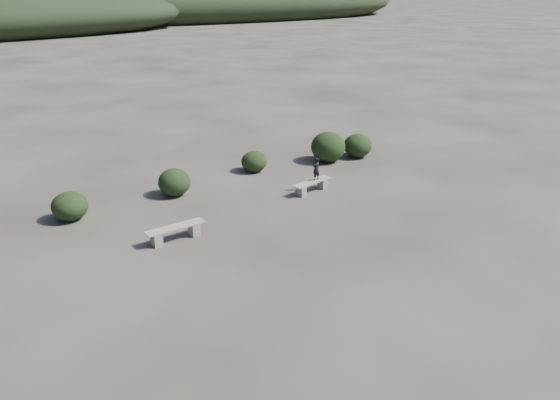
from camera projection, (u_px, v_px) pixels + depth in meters
ground at (344, 281)px, 14.45m from camera, size 1200.00×1200.00×0.00m
bench_left at (176, 232)px, 16.65m from camera, size 1.91×0.56×0.47m
bench_right at (312, 186)px, 20.53m from camera, size 1.78×0.74×0.44m
seated_person at (316, 169)px, 20.44m from camera, size 0.35×0.27×0.87m
shrub_a at (70, 206)px, 18.05m from camera, size 1.18×1.18×0.97m
shrub_b at (174, 182)px, 20.14m from camera, size 1.20×1.20×1.03m
shrub_c at (254, 161)px, 22.75m from camera, size 1.08×1.08×0.87m
shrub_d at (328, 147)px, 23.96m from camera, size 1.52×1.52×1.33m
shrub_e at (358, 146)px, 24.62m from camera, size 1.27×1.27×1.06m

